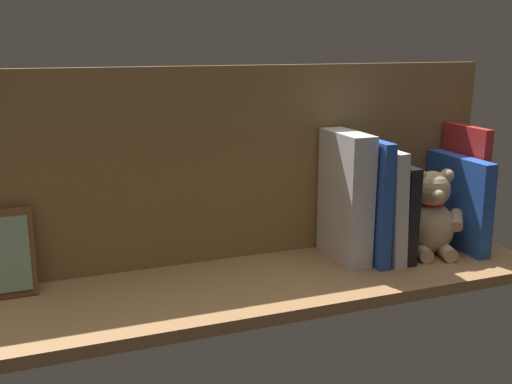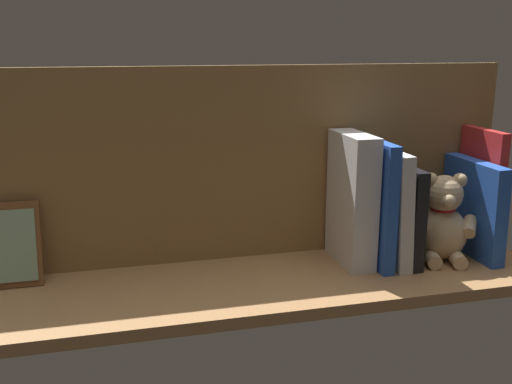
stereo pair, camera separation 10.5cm
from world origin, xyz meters
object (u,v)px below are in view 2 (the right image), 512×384
at_px(teddy_bear, 442,222).
at_px(dictionary_thick_white, 352,199).
at_px(picture_frame_leaning, 11,245).
at_px(book_0, 480,190).

xyz_separation_m(teddy_bear, dictionary_thick_white, (0.18, -0.03, 0.05)).
bearing_deg(dictionary_thick_white, picture_frame_leaning, -4.06).
xyz_separation_m(teddy_bear, picture_frame_leaning, (0.82, -0.08, -0.00)).
relative_size(dictionary_thick_white, picture_frame_leaning, 1.70).
relative_size(book_0, teddy_bear, 1.43).
bearing_deg(picture_frame_leaning, dictionary_thick_white, 175.94).
bearing_deg(teddy_bear, picture_frame_leaning, 11.07).
xyz_separation_m(book_0, dictionary_thick_white, (0.29, 0.01, 0.00)).
distance_m(dictionary_thick_white, picture_frame_leaning, 0.64).
relative_size(teddy_bear, picture_frame_leaning, 1.17).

